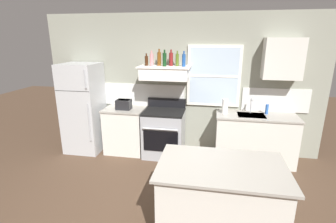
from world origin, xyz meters
TOP-DOWN VIEW (x-y plane):
  - ground_plane at (0.00, 0.00)m, footprint 16.00×16.00m
  - back_wall at (0.03, 2.23)m, footprint 5.40×0.11m
  - refrigerator at (-1.90, 1.84)m, footprint 0.70×0.72m
  - counter_left_of_stove at (-1.05, 1.90)m, footprint 0.79×0.63m
  - toaster at (-1.04, 1.83)m, footprint 0.30×0.20m
  - stove_range at (-0.25, 1.86)m, footprint 0.76×0.69m
  - range_hood_shelf at (-0.25, 1.96)m, footprint 0.96×0.52m
  - bottle_brown_stout at (-0.60, 1.96)m, footprint 0.06×0.06m
  - bottle_rose_pink at (-0.49, 1.91)m, footprint 0.07×0.07m
  - bottle_amber_wine at (-0.36, 2.00)m, footprint 0.07×0.07m
  - bottle_dark_green_wine at (-0.24, 1.91)m, footprint 0.07×0.07m
  - bottle_red_label_wine at (-0.14, 2.02)m, footprint 0.07×0.07m
  - bottle_olive_oil_square at (-0.02, 1.99)m, footprint 0.06×0.06m
  - bottle_blue_liqueur at (0.11, 1.93)m, footprint 0.07×0.07m
  - counter_right_with_sink at (1.45, 1.90)m, footprint 1.43×0.63m
  - sink_faucet at (1.35, 2.00)m, footprint 0.03×0.17m
  - paper_towel_roll at (0.88, 1.90)m, footprint 0.11×0.11m
  - dish_soap_bottle at (1.63, 2.00)m, footprint 0.06×0.06m
  - kitchen_island at (0.79, -0.10)m, footprint 1.40×0.90m
  - upper_cabinet_right at (1.80, 2.04)m, footprint 0.64×0.32m

SIDE VIEW (x-z plane):
  - ground_plane at x=0.00m, z-range 0.00..0.00m
  - counter_left_of_stove at x=-1.05m, z-range 0.00..0.91m
  - counter_right_with_sink at x=1.45m, z-range 0.00..0.91m
  - kitchen_island at x=0.79m, z-range 0.00..0.91m
  - stove_range at x=-0.25m, z-range -0.08..1.01m
  - refrigerator at x=-1.90m, z-range 0.00..1.78m
  - dish_soap_bottle at x=1.63m, z-range 0.91..1.09m
  - toaster at x=-1.04m, z-range 0.91..1.10m
  - paper_towel_roll at x=0.88m, z-range 0.91..1.18m
  - sink_faucet at x=1.35m, z-range 0.94..1.22m
  - back_wall at x=0.03m, z-range 0.00..2.70m
  - range_hood_shelf at x=-0.25m, z-range 1.50..1.75m
  - bottle_brown_stout at x=-0.60m, z-range 1.73..1.95m
  - bottle_olive_oil_square at x=-0.02m, z-range 1.72..2.00m
  - bottle_blue_liqueur at x=0.11m, z-range 1.72..2.00m
  - bottle_rose_pink at x=-0.49m, z-range 1.72..2.00m
  - bottle_red_label_wine at x=-0.14m, z-range 1.72..2.02m
  - bottle_dark_green_wine at x=-0.24m, z-range 1.72..2.02m
  - bottle_amber_wine at x=-0.36m, z-range 1.72..2.03m
  - upper_cabinet_right at x=1.80m, z-range 1.55..2.25m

